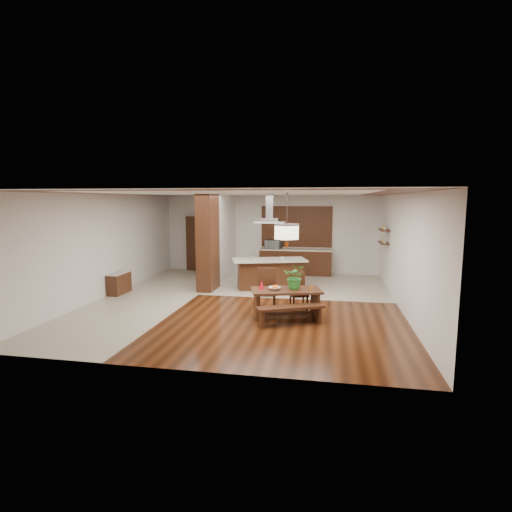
% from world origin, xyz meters
% --- Properties ---
extents(room_shell, '(9.00, 9.04, 2.92)m').
position_xyz_m(room_shell, '(0.00, 0.00, 2.06)').
color(room_shell, '#321609').
rests_on(room_shell, ground).
extents(tile_hallway, '(2.50, 9.00, 0.01)m').
position_xyz_m(tile_hallway, '(-2.75, 0.00, 0.01)').
color(tile_hallway, beige).
rests_on(tile_hallway, ground).
extents(tile_kitchen, '(5.50, 4.00, 0.01)m').
position_xyz_m(tile_kitchen, '(1.25, 2.50, 0.01)').
color(tile_kitchen, beige).
rests_on(tile_kitchen, ground).
extents(soffit_band, '(8.00, 9.00, 0.02)m').
position_xyz_m(soffit_band, '(0.00, 0.00, 2.88)').
color(soffit_band, '#39180E').
rests_on(soffit_band, room_shell).
extents(partition_pier, '(0.45, 1.00, 2.90)m').
position_xyz_m(partition_pier, '(-1.40, 1.20, 1.45)').
color(partition_pier, black).
rests_on(partition_pier, ground).
extents(partition_stub, '(0.18, 2.40, 2.90)m').
position_xyz_m(partition_stub, '(-1.40, 3.30, 1.45)').
color(partition_stub, silver).
rests_on(partition_stub, ground).
extents(hallway_console, '(0.37, 0.88, 0.63)m').
position_xyz_m(hallway_console, '(-3.81, 0.20, 0.32)').
color(hallway_console, black).
rests_on(hallway_console, ground).
extents(hallway_doorway, '(1.10, 0.20, 2.10)m').
position_xyz_m(hallway_doorway, '(-2.70, 4.40, 1.05)').
color(hallway_doorway, black).
rests_on(hallway_doorway, ground).
extents(rear_counter, '(2.60, 0.62, 0.95)m').
position_xyz_m(rear_counter, '(1.00, 4.20, 0.48)').
color(rear_counter, black).
rests_on(rear_counter, ground).
extents(kitchen_window, '(2.60, 0.08, 1.50)m').
position_xyz_m(kitchen_window, '(1.00, 4.46, 1.75)').
color(kitchen_window, '#995D2E').
rests_on(kitchen_window, room_shell).
extents(shelf_lower, '(0.26, 0.90, 0.04)m').
position_xyz_m(shelf_lower, '(3.87, 2.60, 1.40)').
color(shelf_lower, black).
rests_on(shelf_lower, room_shell).
extents(shelf_upper, '(0.26, 0.90, 0.04)m').
position_xyz_m(shelf_upper, '(3.87, 2.60, 1.80)').
color(shelf_upper, black).
rests_on(shelf_upper, room_shell).
extents(dining_table, '(1.75, 1.21, 0.67)m').
position_xyz_m(dining_table, '(1.25, -1.26, 0.49)').
color(dining_table, black).
rests_on(dining_table, ground).
extents(dining_bench, '(1.50, 0.92, 0.42)m').
position_xyz_m(dining_bench, '(1.40, -1.81, 0.21)').
color(dining_bench, black).
rests_on(dining_bench, ground).
extents(dining_chair_left, '(0.51, 0.51, 1.06)m').
position_xyz_m(dining_chair_left, '(0.73, -0.90, 0.53)').
color(dining_chair_left, black).
rests_on(dining_chair_left, ground).
extents(dining_chair_right, '(0.53, 0.53, 0.94)m').
position_xyz_m(dining_chair_right, '(1.50, -0.68, 0.47)').
color(dining_chair_right, black).
rests_on(dining_chair_right, ground).
extents(pendant_lantern, '(0.64, 0.64, 1.31)m').
position_xyz_m(pendant_lantern, '(1.25, -1.26, 2.25)').
color(pendant_lantern, beige).
rests_on(pendant_lantern, room_shell).
extents(foliage_plant, '(0.54, 0.48, 0.58)m').
position_xyz_m(foliage_plant, '(1.45, -1.16, 0.95)').
color(foliage_plant, '#297C2B').
rests_on(foliage_plant, dining_table).
extents(fruit_bowl, '(0.32, 0.32, 0.07)m').
position_xyz_m(fruit_bowl, '(0.98, -1.35, 0.70)').
color(fruit_bowl, beige).
rests_on(fruit_bowl, dining_table).
extents(napkin_cone, '(0.14, 0.14, 0.21)m').
position_xyz_m(napkin_cone, '(0.67, -1.31, 0.77)').
color(napkin_cone, red).
rests_on(napkin_cone, dining_table).
extents(gold_ornament, '(0.06, 0.06, 0.09)m').
position_xyz_m(gold_ornament, '(1.82, -1.24, 0.71)').
color(gold_ornament, gold).
rests_on(gold_ornament, dining_table).
extents(kitchen_island, '(2.42, 1.60, 0.92)m').
position_xyz_m(kitchen_island, '(0.41, 1.72, 0.47)').
color(kitchen_island, black).
rests_on(kitchen_island, ground).
extents(range_hood, '(0.90, 0.55, 0.87)m').
position_xyz_m(range_hood, '(0.41, 1.73, 2.46)').
color(range_hood, silver).
rests_on(range_hood, room_shell).
extents(island_cup, '(0.15, 0.15, 0.09)m').
position_xyz_m(island_cup, '(0.82, 1.59, 0.97)').
color(island_cup, silver).
rests_on(island_cup, kitchen_island).
extents(microwave, '(0.64, 0.51, 0.32)m').
position_xyz_m(microwave, '(0.19, 4.17, 1.11)').
color(microwave, '#B2B6BA').
rests_on(microwave, rear_counter).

